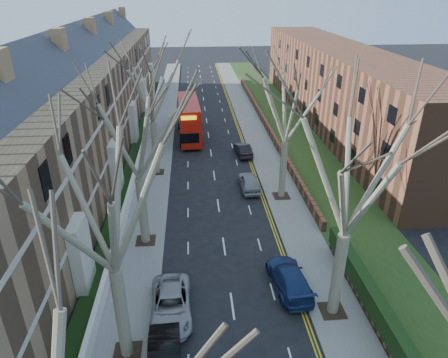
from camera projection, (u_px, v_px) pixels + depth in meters
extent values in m
cube|color=slate|center=(161.00, 136.00, 49.98)|extent=(3.00, 102.00, 0.12)
cube|color=slate|center=(255.00, 133.00, 50.87)|extent=(3.00, 102.00, 0.12)
cube|color=#926D4A|center=(74.00, 118.00, 40.08)|extent=(9.00, 78.00, 10.00)
cube|color=#31343B|center=(64.00, 57.00, 37.45)|extent=(4.67, 78.00, 4.67)
cube|color=beige|center=(121.00, 131.00, 41.06)|extent=(0.12, 78.00, 0.35)
cube|color=beige|center=(117.00, 98.00, 39.53)|extent=(0.12, 78.00, 0.35)
cube|color=brown|center=(338.00, 86.00, 53.14)|extent=(8.00, 54.00, 10.00)
cube|color=brown|center=(263.00, 120.00, 54.35)|extent=(0.35, 54.00, 0.90)
cube|color=white|center=(140.00, 157.00, 42.45)|extent=(0.30, 78.00, 1.00)
cube|color=#223C15|center=(290.00, 132.00, 51.16)|extent=(6.00, 102.00, 0.06)
cylinder|color=#6F654F|center=(122.00, 314.00, 19.26)|extent=(0.64, 0.64, 5.25)
cube|color=#2D2116|center=(128.00, 353.00, 20.40)|extent=(1.40, 1.40, 0.05)
cylinder|color=#6F654F|center=(143.00, 211.00, 28.26)|extent=(0.64, 0.64, 5.07)
cube|color=#2D2116|center=(146.00, 240.00, 29.36)|extent=(1.40, 1.40, 0.05)
cylinder|color=#6F654F|center=(155.00, 148.00, 38.97)|extent=(0.60, 0.60, 5.25)
cube|color=#2D2116|center=(157.00, 172.00, 40.11)|extent=(1.40, 1.40, 0.05)
cylinder|color=#6F654F|center=(338.00, 275.00, 21.89)|extent=(0.64, 0.64, 5.25)
cube|color=#2D2116|center=(332.00, 311.00, 23.03)|extent=(1.40, 1.40, 0.05)
cylinder|color=#6F654F|center=(283.00, 170.00, 34.47)|extent=(0.60, 0.60, 5.07)
cube|color=#2D2116|center=(281.00, 196.00, 35.58)|extent=(1.40, 1.40, 0.05)
cube|color=#B0180C|center=(189.00, 126.00, 49.26)|extent=(2.90, 10.68, 2.12)
cube|color=#B0180C|center=(189.00, 110.00, 48.38)|extent=(2.88, 10.15, 1.92)
cube|color=black|center=(189.00, 123.00, 49.08)|extent=(2.88, 9.84, 0.87)
cube|color=black|center=(189.00, 109.00, 48.34)|extent=(2.87, 9.63, 0.87)
imported|color=#9B9BA0|center=(171.00, 304.00, 22.71)|extent=(2.44, 5.04, 1.38)
imported|color=navy|center=(289.00, 278.00, 24.70)|extent=(2.41, 5.09, 1.43)
imported|color=gray|center=(249.00, 182.00, 36.77)|extent=(1.83, 4.33, 1.46)
imported|color=black|center=(243.00, 150.00, 44.17)|extent=(1.83, 4.14, 1.32)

